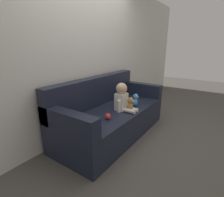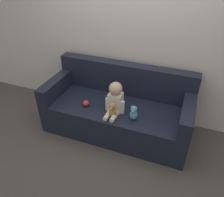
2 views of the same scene
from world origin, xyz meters
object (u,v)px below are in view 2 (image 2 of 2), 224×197
object	(u,v)px
person_baby	(115,99)
teddy_bear_brown	(113,111)
toy_ball	(86,103)
couch	(118,109)
plush_toy_side	(134,113)

from	to	relation	value
person_baby	teddy_bear_brown	size ratio (longest dim) A/B	1.94
toy_ball	teddy_bear_brown	bearing A→B (deg)	-13.49
couch	toy_ball	bearing A→B (deg)	-148.51
person_baby	teddy_bear_brown	distance (m)	0.16
couch	teddy_bear_brown	world-z (taller)	couch
couch	toy_ball	world-z (taller)	couch
teddy_bear_brown	toy_ball	distance (m)	0.46
teddy_bear_brown	couch	bearing A→B (deg)	97.06
plush_toy_side	person_baby	bearing A→B (deg)	163.90
person_baby	toy_ball	distance (m)	0.45
person_baby	teddy_bear_brown	world-z (taller)	person_baby
teddy_bear_brown	plush_toy_side	xyz separation A→B (m)	(0.27, 0.05, -0.00)
plush_toy_side	toy_ball	world-z (taller)	plush_toy_side
couch	plush_toy_side	xyz separation A→B (m)	(0.31, -0.30, 0.23)
teddy_bear_brown	plush_toy_side	distance (m)	0.27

